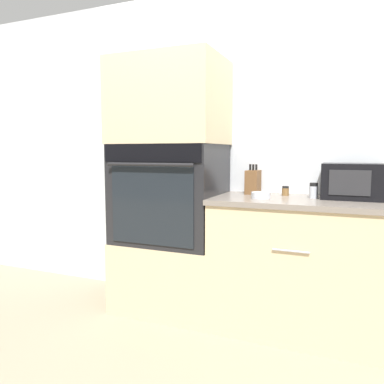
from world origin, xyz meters
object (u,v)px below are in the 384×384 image
Objects in this scene: bowl at (261,195)px; condiment_jar_near at (314,191)px; wall_oven at (170,193)px; condiment_jar_mid at (285,191)px; knife_block at (253,182)px; microwave at (353,181)px.

condiment_jar_near reaches higher than bowl.
wall_oven is 0.72m from bowl.
condiment_jar_near is (0.33, 0.13, 0.03)m from bowl.
condiment_jar_near is at bearing -25.04° from condiment_jar_mid.
bowl is 1.87× the size of condiment_jar_mid.
knife_block reaches higher than bowl.
condiment_jar_near is 1.55× the size of condiment_jar_mid.
microwave is 0.62m from bowl.
condiment_jar_near is at bearing -14.99° from knife_block.
microwave is 0.69m from knife_block.
knife_block is at bearing 17.52° from wall_oven.
bowl is at bearing -4.99° from wall_oven.
knife_block is 0.46m from condiment_jar_near.
bowl is at bearing -119.99° from condiment_jar_mid.
knife_block is 0.28m from bowl.
wall_oven is 1.30m from microwave.
bowl is (-0.58, -0.20, -0.10)m from microwave.
wall_oven is at bearing -169.02° from condiment_jar_mid.
condiment_jar_near is 0.22m from condiment_jar_mid.
condiment_jar_near is at bearing 3.86° from wall_oven.
wall_oven is at bearing -174.06° from microwave.
bowl is (0.71, -0.06, 0.02)m from wall_oven.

